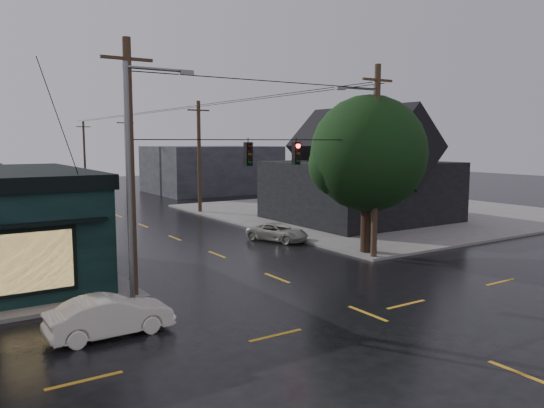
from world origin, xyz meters
TOP-DOWN VIEW (x-y plane):
  - ground_plane at (0.00, 0.00)m, footprint 160.00×160.00m
  - sidewalk_ne at (20.00, 20.00)m, footprint 28.00×28.00m
  - ne_building at (15.00, 17.00)m, footprint 12.60×11.60m
  - corner_tree at (7.00, 7.58)m, footprint 6.34×6.34m
  - utility_pole_nw at (-6.50, 6.50)m, footprint 2.00×0.32m
  - utility_pole_ne at (6.50, 6.50)m, footprint 2.00×0.32m
  - utility_pole_far_a at (6.50, 28.00)m, footprint 2.00×0.32m
  - utility_pole_far_b at (6.50, 48.00)m, footprint 2.00×0.32m
  - utility_pole_far_c at (6.50, 68.00)m, footprint 2.00×0.32m
  - span_signal_assembly at (0.10, 6.50)m, footprint 13.00×0.48m
  - streetlight_nw at (-6.80, 5.80)m, footprint 5.40×0.30m
  - streetlight_ne at (7.00, 7.20)m, footprint 5.40×0.30m
  - bg_building_east at (16.00, 45.00)m, footprint 14.00×12.00m
  - sedan_cream at (-8.48, 2.90)m, footprint 4.00×1.47m
  - suv_silver at (5.07, 13.59)m, footprint 3.24×4.39m

SIDE VIEW (x-z plane):
  - ground_plane at x=0.00m, z-range 0.00..0.00m
  - utility_pole_nw at x=-6.50m, z-range -5.08..5.08m
  - utility_pole_ne at x=6.50m, z-range -5.08..5.08m
  - utility_pole_far_a at x=6.50m, z-range -4.83..4.83m
  - utility_pole_far_b at x=6.50m, z-range -4.58..4.58m
  - utility_pole_far_c at x=6.50m, z-range -4.58..4.58m
  - streetlight_nw at x=-6.80m, z-range -4.58..4.58m
  - streetlight_ne at x=7.00m, z-range -4.58..4.58m
  - sidewalk_ne at x=20.00m, z-range 0.00..0.15m
  - suv_silver at x=5.07m, z-range 0.00..1.11m
  - sedan_cream at x=-8.48m, z-range 0.00..1.31m
  - bg_building_east at x=16.00m, z-range 0.00..5.60m
  - ne_building at x=15.00m, z-range 0.09..8.85m
  - corner_tree at x=7.00m, z-range 1.25..9.84m
  - span_signal_assembly at x=0.10m, z-range 5.08..6.31m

